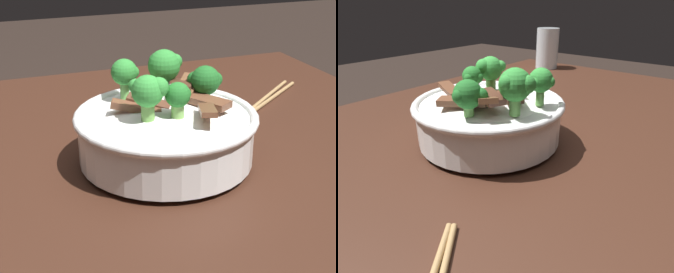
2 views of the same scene
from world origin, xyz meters
The scene contains 3 objects.
dining_table centered at (0.00, 0.00, 0.67)m, with size 1.18×0.88×0.76m.
rice_bowl centered at (0.11, -0.04, 0.81)m, with size 0.25×0.25×0.14m.
chopsticks_pair centered at (0.38, 0.14, 0.76)m, with size 0.18×0.15×0.01m.
Camera 1 is at (-0.12, -0.66, 1.09)m, focal length 55.28 mm.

